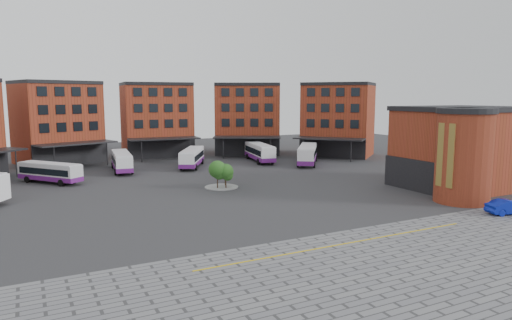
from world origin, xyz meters
name	(u,v)px	position (x,y,z in m)	size (l,w,h in m)	color
ground	(248,209)	(0.00, 0.00, 0.00)	(160.00, 160.00, 0.00)	#28282B
paving_zone	(422,279)	(2.00, -22.00, 0.01)	(50.00, 22.00, 0.02)	slate
yellow_line	(345,244)	(2.00, -14.00, 0.03)	(26.00, 0.15, 0.02)	gold
main_building	(127,123)	(-4.77, 38.25, 7.23)	(94.14, 42.48, 14.60)	maroon
east_building	(461,149)	(28.70, -3.06, 5.29)	(17.40, 15.40, 10.60)	maroon
tree_island	(222,173)	(1.94, 11.54, 2.04)	(4.40, 4.40, 3.69)	gray
bus_b	(50,172)	(-17.89, 25.60, 1.53)	(8.05, 9.26, 2.82)	silver
bus_c	(122,161)	(-7.13, 31.29, 1.66)	(3.64, 11.10, 3.07)	white
bus_d	(192,157)	(4.33, 30.46, 1.67)	(7.46, 10.83, 3.09)	white
bus_e	(260,152)	(17.61, 31.24, 1.77)	(4.83, 11.87, 3.26)	silver
bus_f	(307,154)	(23.53, 24.31, 1.82)	(9.32, 11.21, 3.36)	white
blue_car	(509,207)	(22.70, -13.96, 0.76)	(1.61, 4.63, 1.52)	#0C1CA0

